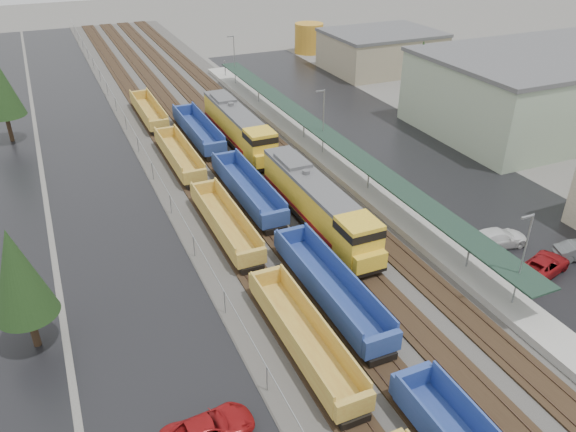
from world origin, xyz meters
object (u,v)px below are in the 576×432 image
(well_string_blue, at_px, (329,287))
(parked_car_west_c, at_px, (209,429))
(well_string_yellow, at_px, (258,271))
(parked_car_east_c, at_px, (497,238))
(parked_car_east_b, at_px, (544,265))
(locomotive_trail, at_px, (239,127))
(locomotive_lead, at_px, (319,204))
(storage_tank, at_px, (309,38))

(well_string_blue, distance_m, parked_car_west_c, 14.29)
(well_string_yellow, bearing_deg, parked_car_east_c, -9.02)
(parked_car_west_c, height_order, parked_car_east_b, parked_car_west_c)
(locomotive_trail, relative_size, parked_car_east_b, 3.82)
(locomotive_lead, xyz_separation_m, locomotive_trail, (0.00, 21.00, 0.00))
(storage_tank, relative_size, parked_car_west_c, 1.06)
(well_string_blue, bearing_deg, locomotive_trail, 82.60)
(parked_car_east_b, bearing_deg, locomotive_trail, 4.79)
(parked_car_west_c, xyz_separation_m, parked_car_east_b, (28.91, 4.44, -0.00))
(locomotive_lead, bearing_deg, well_string_blue, -112.19)
(locomotive_trail, height_order, parked_car_east_c, locomotive_trail)
(well_string_yellow, bearing_deg, parked_car_west_c, -122.15)
(locomotive_trail, relative_size, well_string_yellow, 0.21)
(parked_car_west_c, relative_size, parked_car_east_c, 0.95)
(well_string_blue, height_order, parked_car_west_c, well_string_blue)
(parked_car_east_b, bearing_deg, parked_car_west_c, 82.61)
(well_string_blue, xyz_separation_m, parked_car_east_c, (16.56, 0.82, -0.40))
(locomotive_lead, bearing_deg, locomotive_trail, 90.00)
(parked_car_east_b, distance_m, parked_car_east_c, 4.61)
(locomotive_trail, relative_size, parked_car_east_c, 3.60)
(parked_car_east_c, bearing_deg, parked_car_west_c, 114.70)
(well_string_blue, xyz_separation_m, parked_car_east_b, (17.20, -3.74, -0.48))
(locomotive_lead, xyz_separation_m, storage_tank, (28.07, 60.04, 0.35))
(locomotive_lead, height_order, parked_car_west_c, locomotive_lead)
(locomotive_trail, xyz_separation_m, well_string_yellow, (-8.00, -26.73, -1.25))
(well_string_yellow, height_order, parked_car_east_b, well_string_yellow)
(parked_car_east_c, bearing_deg, locomotive_lead, 61.44)
(well_string_yellow, relative_size, parked_car_east_c, 17.37)
(storage_tank, relative_size, parked_car_east_b, 1.06)
(well_string_blue, xyz_separation_m, storage_tank, (32.07, 69.85, 1.53))
(parked_car_east_c, bearing_deg, well_string_blue, 99.86)
(locomotive_lead, xyz_separation_m, parked_car_east_c, (12.56, -8.99, -1.58))
(storage_tank, bearing_deg, well_string_blue, -114.66)
(well_string_blue, height_order, storage_tank, storage_tank)
(parked_car_east_c, bearing_deg, well_string_yellow, 88.02)
(locomotive_lead, distance_m, well_string_blue, 10.65)
(locomotive_lead, distance_m, well_string_yellow, 9.92)
(locomotive_lead, xyz_separation_m, well_string_blue, (-4.00, -9.80, -1.18))
(well_string_yellow, distance_m, parked_car_west_c, 14.49)
(locomotive_trail, bearing_deg, parked_car_east_c, -67.28)
(parked_car_west_c, bearing_deg, locomotive_trail, -25.95)
(parked_car_west_c, bearing_deg, storage_tank, -33.30)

